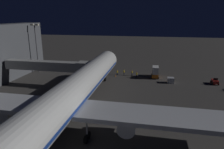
{
  "coord_description": "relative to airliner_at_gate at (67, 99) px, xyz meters",
  "views": [
    {
      "loc": [
        -13.65,
        41.1,
        19.21
      ],
      "look_at": [
        -3.0,
        -12.28,
        3.5
      ],
      "focal_mm": 32.66,
      "sensor_mm": 36.0,
      "label": 1
    }
  ],
  "objects": [
    {
      "name": "apron_floodlight_mast",
      "position": [
        25.5,
        -33.9,
        4.04
      ],
      "size": [
        2.9,
        0.5,
        16.68
      ],
      "color": "#59595E",
      "rests_on": "ground_plane"
    },
    {
      "name": "ground_crew_walking_aft",
      "position": [
        -2.45,
        -35.47,
        -4.8
      ],
      "size": [
        0.4,
        0.4,
        1.69
      ],
      "color": "black",
      "rests_on": "ground_plane"
    },
    {
      "name": "baggage_container_near_belt",
      "position": [
        -19.46,
        -30.28,
        -4.9
      ],
      "size": [
        1.88,
        1.78,
        1.65
      ],
      "primitive_type": "cube",
      "color": "#B7BABF",
      "rests_on": "ground_plane"
    },
    {
      "name": "catering_truck",
      "position": [
        -14.97,
        -35.15,
        -3.86
      ],
      "size": [
        2.36,
        5.17,
        3.72
      ],
      "color": "orange",
      "rests_on": "ground_plane"
    },
    {
      "name": "ground_crew_marshaller_fwd",
      "position": [
        -4.72,
        -35.85,
        -4.72
      ],
      "size": [
        0.4,
        0.4,
        1.81
      ],
      "color": "black",
      "rests_on": "ground_plane"
    },
    {
      "name": "ground_plane",
      "position": [
        -0.0,
        -11.51,
        -5.73
      ],
      "size": [
        320.0,
        320.0,
        0.0
      ],
      "primitive_type": "plane",
      "color": "#383533"
    },
    {
      "name": "baggage_tug_spare",
      "position": [
        -32.08,
        -31.67,
        -4.94
      ],
      "size": [
        1.86,
        2.66,
        1.95
      ],
      "color": "maroon",
      "rests_on": "ground_plane"
    },
    {
      "name": "traffic_cone_nose_port",
      "position": [
        -2.2,
        -33.78,
        -5.45
      ],
      "size": [
        0.36,
        0.36,
        0.55
      ],
      "primitive_type": "cone",
      "color": "orange",
      "rests_on": "ground_plane"
    },
    {
      "name": "airliner_at_gate",
      "position": [
        0.0,
        0.0,
        0.0
      ],
      "size": [
        56.2,
        69.44,
        19.46
      ],
      "color": "silver",
      "rests_on": "ground_plane"
    },
    {
      "name": "ground_crew_by_tug",
      "position": [
        -9.15,
        -33.69,
        -4.7
      ],
      "size": [
        0.4,
        0.4,
        1.85
      ],
      "color": "black",
      "rests_on": "ground_plane"
    },
    {
      "name": "traffic_cone_nose_starboard",
      "position": [
        2.2,
        -33.78,
        -5.45
      ],
      "size": [
        0.36,
        0.36,
        0.55
      ],
      "primitive_type": "cone",
      "color": "orange",
      "rests_on": "ground_plane"
    },
    {
      "name": "ground_crew_by_belt_loader",
      "position": [
        -7.45,
        -35.59,
        -4.72
      ],
      "size": [
        0.4,
        0.4,
        1.82
      ],
      "color": "black",
      "rests_on": "ground_plane"
    },
    {
      "name": "jet_bridge",
      "position": [
        13.21,
        -21.05,
        0.09
      ],
      "size": [
        24.93,
        3.4,
        7.35
      ],
      "color": "#9E9E99",
      "rests_on": "ground_plane"
    }
  ]
}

